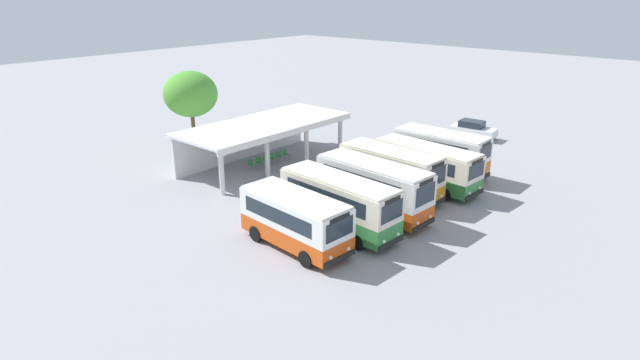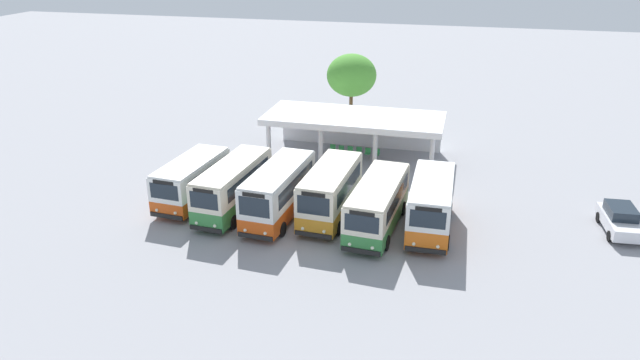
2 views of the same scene
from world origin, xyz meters
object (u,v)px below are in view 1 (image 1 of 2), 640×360
(city_bus_far_end_green, at_px, (440,151))
(waiting_chair_second_from_end, at_px, (259,162))
(city_bus_fifth_blue, at_px, (426,165))
(city_bus_nearest_orange, at_px, (295,219))
(city_bus_fourth_amber, at_px, (391,171))
(waiting_chair_far_end_seat, at_px, (286,153))
(parked_car_flank, at_px, (473,129))
(city_bus_second_in_row, at_px, (339,202))
(waiting_chair_fourth_seat, at_px, (272,157))
(waiting_chair_fifth_seat, at_px, (279,155))
(waiting_chair_end_by_column, at_px, (251,164))
(waiting_chair_middle_seat, at_px, (266,159))
(city_bus_middle_cream, at_px, (373,187))

(city_bus_far_end_green, distance_m, waiting_chair_second_from_end, 13.75)
(city_bus_fifth_blue, height_order, waiting_chair_second_from_end, city_bus_fifth_blue)
(city_bus_nearest_orange, relative_size, city_bus_fourth_amber, 0.93)
(waiting_chair_far_end_seat, bearing_deg, parked_car_flank, -28.21)
(city_bus_far_end_green, relative_size, waiting_chair_second_from_end, 8.17)
(city_bus_nearest_orange, xyz_separation_m, city_bus_fifth_blue, (12.37, -0.70, 0.02))
(city_bus_second_in_row, distance_m, city_bus_fourth_amber, 6.22)
(parked_car_flank, relative_size, waiting_chair_second_from_end, 4.86)
(waiting_chair_fourth_seat, distance_m, waiting_chair_fifth_seat, 0.73)
(parked_car_flank, relative_size, waiting_chair_fourth_seat, 4.86)
(city_bus_far_end_green, height_order, waiting_chair_second_from_end, city_bus_far_end_green)
(city_bus_second_in_row, xyz_separation_m, waiting_chair_far_end_seat, (7.36, 11.52, -1.25))
(city_bus_fourth_amber, bearing_deg, waiting_chair_end_by_column, 102.49)
(city_bus_nearest_orange, xyz_separation_m, waiting_chair_second_from_end, (7.56, 11.07, -1.13))
(waiting_chair_fourth_seat, distance_m, waiting_chair_far_end_seat, 1.45)
(city_bus_far_end_green, bearing_deg, city_bus_nearest_orange, 179.58)
(city_bus_nearest_orange, xyz_separation_m, waiting_chair_far_end_seat, (10.46, 11.04, -1.13))
(city_bus_second_in_row, distance_m, city_bus_fifth_blue, 9.28)
(city_bus_fifth_blue, distance_m, waiting_chair_middle_seat, 12.53)
(city_bus_middle_cream, bearing_deg, waiting_chair_end_by_column, 86.84)
(parked_car_flank, bearing_deg, waiting_chair_fourth_seat, 153.64)
(waiting_chair_fifth_seat, bearing_deg, city_bus_second_in_row, -119.96)
(city_bus_middle_cream, relative_size, waiting_chair_middle_seat, 8.91)
(parked_car_flank, height_order, waiting_chair_far_end_seat, parked_car_flank)
(city_bus_middle_cream, xyz_separation_m, city_bus_fifth_blue, (6.19, -0.04, -0.16))
(city_bus_far_end_green, xyz_separation_m, waiting_chair_fifth_seat, (-5.73, 11.15, -1.27))
(waiting_chair_middle_seat, relative_size, waiting_chair_fifth_seat, 1.00)
(city_bus_middle_cream, distance_m, city_bus_fourth_amber, 3.20)
(parked_car_flank, height_order, waiting_chair_middle_seat, parked_car_flank)
(waiting_chair_fourth_seat, bearing_deg, waiting_chair_second_from_end, -178.82)
(waiting_chair_second_from_end, height_order, waiting_chair_fifth_seat, same)
(waiting_chair_second_from_end, relative_size, waiting_chair_middle_seat, 1.00)
(city_bus_fourth_amber, distance_m, city_bus_fifth_blue, 3.21)
(waiting_chair_end_by_column, bearing_deg, waiting_chair_fifth_seat, -2.78)
(parked_car_flank, distance_m, waiting_chair_second_from_end, 20.74)
(city_bus_second_in_row, relative_size, waiting_chair_fourth_seat, 8.98)
(city_bus_middle_cream, relative_size, waiting_chair_fifth_seat, 8.91)
(city_bus_fourth_amber, xyz_separation_m, waiting_chair_fifth_seat, (0.45, 10.88, -1.29))
(city_bus_far_end_green, xyz_separation_m, waiting_chair_end_by_column, (-8.63, 11.29, -1.27))
(city_bus_nearest_orange, relative_size, parked_car_flank, 1.61)
(parked_car_flank, xyz_separation_m, waiting_chair_second_from_end, (-18.87, 8.60, -0.30))
(city_bus_nearest_orange, xyz_separation_m, city_bus_fourth_amber, (9.28, 0.16, 0.16))
(waiting_chair_second_from_end, distance_m, waiting_chair_fourth_seat, 1.45)
(city_bus_second_in_row, height_order, waiting_chair_second_from_end, city_bus_second_in_row)
(parked_car_flank, xyz_separation_m, waiting_chair_middle_seat, (-18.15, 8.62, -0.30))
(waiting_chair_fourth_seat, relative_size, waiting_chair_fifth_seat, 1.00)
(city_bus_middle_cream, relative_size, city_bus_fourth_amber, 1.06)
(city_bus_fourth_amber, distance_m, waiting_chair_far_end_seat, 11.02)
(city_bus_fourth_amber, relative_size, waiting_chair_fifth_seat, 8.39)
(city_bus_fourth_amber, bearing_deg, city_bus_middle_cream, -165.27)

